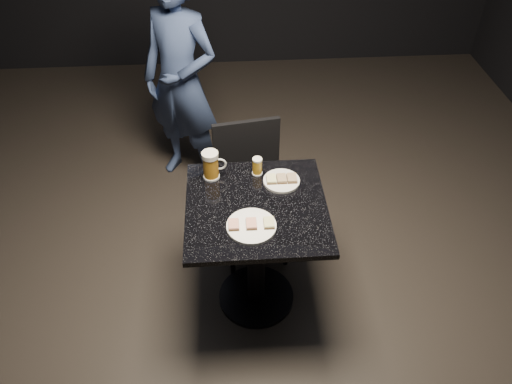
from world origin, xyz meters
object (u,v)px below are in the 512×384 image
(chair, at_px, (251,184))
(beer_tumbler, at_px, (257,166))
(patron, at_px, (181,81))
(table, at_px, (256,239))
(plate_large, at_px, (251,226))
(plate_small, at_px, (281,181))
(beer_mug, at_px, (211,165))

(chair, bearing_deg, beer_tumbler, -83.77)
(patron, height_order, chair, patron)
(chair, bearing_deg, table, -89.94)
(plate_large, xyz_separation_m, patron, (-0.39, 1.37, 0.02))
(plate_small, xyz_separation_m, chair, (-0.14, 0.29, -0.26))
(plate_small, distance_m, beer_mug, 0.37)
(table, relative_size, beer_mug, 4.75)
(beer_tumbler, bearing_deg, chair, 96.23)
(beer_tumbler, bearing_deg, plate_small, -33.34)
(plate_small, relative_size, beer_mug, 1.21)
(plate_small, bearing_deg, beer_tumbler, 146.66)
(table, height_order, beer_tumbler, beer_tumbler)
(chair, bearing_deg, plate_small, -63.51)
(plate_small, xyz_separation_m, beer_mug, (-0.36, 0.07, 0.07))
(plate_small, height_order, patron, patron)
(chair, bearing_deg, plate_large, -93.13)
(plate_large, distance_m, plate_small, 0.36)
(beer_tumbler, bearing_deg, table, -95.15)
(beer_mug, bearing_deg, plate_small, -10.65)
(patron, bearing_deg, beer_tumbler, -34.77)
(beer_mug, bearing_deg, beer_tumbler, 2.79)
(patron, distance_m, beer_tumbler, 1.07)
(plate_small, relative_size, patron, 0.12)
(patron, bearing_deg, beer_mug, -47.61)
(plate_small, height_order, chair, chair)
(table, xyz_separation_m, beer_tumbler, (0.02, 0.25, 0.29))
(patron, xyz_separation_m, beer_mug, (0.20, -0.98, 0.05))
(plate_large, height_order, patron, patron)
(plate_large, distance_m, beer_mug, 0.43)
(plate_small, distance_m, beer_tumbler, 0.15)
(table, distance_m, beer_tumbler, 0.38)
(plate_large, distance_m, beer_tumbler, 0.40)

